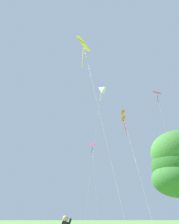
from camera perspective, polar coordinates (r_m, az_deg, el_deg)
The scene contains 5 objects.
kite_yellow_diamond at distance 20.43m, azimuth -1.44°, elevation 15.94°, with size 2.76×6.11×16.72m.
kite_orange_box at distance 24.63m, azimuth 8.74°, elevation -1.17°, with size 0.49×6.82×12.63m.
kite_pink_low at distance 47.84m, azimuth 0.80°, elevation -9.38°, with size 1.43×9.37×16.65m.
kite_red_high at distance 52.08m, azimuth 17.29°, elevation 3.87°, with size 2.10×6.06×28.31m.
kite_white_distant at distance 45.25m, azimuth 3.05°, elevation 5.96°, with size 4.79×6.26×26.58m.
Camera 1 is at (2.95, -5.40, 1.67)m, focal length 35.18 mm.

